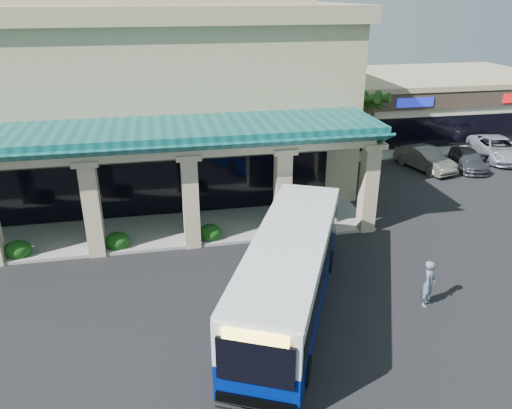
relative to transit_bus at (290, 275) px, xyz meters
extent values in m
plane|color=black|center=(-0.23, 1.00, -1.61)|extent=(110.00, 110.00, 0.00)
imported|color=slate|center=(5.49, -0.69, -0.64)|extent=(0.83, 0.83, 1.94)
imported|color=#625E55|center=(13.65, 14.48, -0.83)|extent=(2.79, 5.03, 1.57)
imported|color=#3A3C44|center=(16.78, 14.11, -0.97)|extent=(2.80, 4.70, 1.28)
imported|color=#ADADC0|center=(20.11, 15.64, -0.80)|extent=(3.82, 6.23, 1.61)
camera|label=1|loc=(-4.47, -15.82, 9.92)|focal=35.00mm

